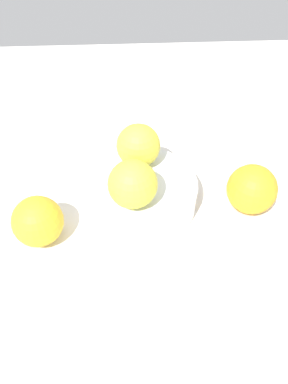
# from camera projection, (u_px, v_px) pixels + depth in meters

# --- Properties ---
(ground_plane) EXTENTS (1.10, 1.10, 0.02)m
(ground_plane) POSITION_uv_depth(u_px,v_px,m) (144.00, 208.00, 0.69)
(ground_plane) COLOR silver
(fruit_bowl) EXTENTS (0.17, 0.17, 0.05)m
(fruit_bowl) POSITION_uv_depth(u_px,v_px,m) (144.00, 195.00, 0.67)
(fruit_bowl) COLOR silver
(fruit_bowl) RESTS_ON ground_plane
(orange_in_bowl_0) EXTENTS (0.07, 0.07, 0.07)m
(orange_in_bowl_0) POSITION_uv_depth(u_px,v_px,m) (133.00, 184.00, 0.60)
(orange_in_bowl_0) COLOR yellow
(orange_in_bowl_0) RESTS_ON fruit_bowl
(orange_in_bowl_1) EXTENTS (0.07, 0.07, 0.07)m
(orange_in_bowl_1) POSITION_uv_depth(u_px,v_px,m) (138.00, 146.00, 0.65)
(orange_in_bowl_1) COLOR yellow
(orange_in_bowl_1) RESTS_ON fruit_bowl
(orange_loose_0) EXTENTS (0.08, 0.08, 0.08)m
(orange_loose_0) POSITION_uv_depth(u_px,v_px,m) (38.00, 221.00, 0.61)
(orange_loose_0) COLOR yellow
(orange_loose_0) RESTS_ON ground_plane
(orange_loose_1) EXTENTS (0.08, 0.08, 0.08)m
(orange_loose_1) POSITION_uv_depth(u_px,v_px,m) (252.00, 189.00, 0.65)
(orange_loose_1) COLOR #F9A823
(orange_loose_1) RESTS_ON ground_plane
(folded_napkin) EXTENTS (0.17, 0.17, 0.00)m
(folded_napkin) POSITION_uv_depth(u_px,v_px,m) (212.00, 370.00, 0.50)
(folded_napkin) COLOR white
(folded_napkin) RESTS_ON ground_plane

